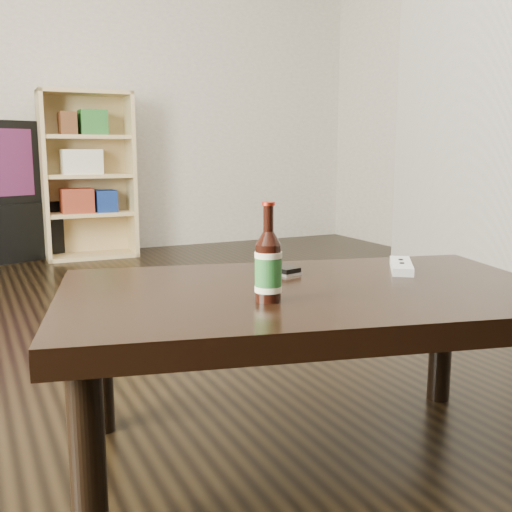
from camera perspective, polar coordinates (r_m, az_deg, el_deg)
name	(u,v)px	position (r m, az deg, el deg)	size (l,w,h in m)	color
floor	(195,401)	(1.96, -5.82, -13.54)	(5.00, 6.00, 0.01)	black
wall_back	(48,70)	(4.77, -19.23, 16.41)	(5.00, 0.02, 2.70)	#B3A89C
chimney_breast	(480,57)	(4.17, 20.54, 17.34)	(0.30, 1.20, 2.70)	white
bookshelf	(87,172)	(4.53, -15.84, 7.67)	(0.65, 0.31, 1.19)	tan
coffee_table	(308,311)	(1.48, 5.02, -5.22)	(1.32, 0.96, 0.45)	black
beer_bottle	(268,267)	(1.31, 1.18, -1.04)	(0.07, 0.07, 0.22)	black
phone	(280,270)	(1.63, 2.34, -1.31)	(0.08, 0.12, 0.02)	#BEBEC0
remote	(401,266)	(1.72, 13.67, -0.92)	(0.16, 0.19, 0.02)	silver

